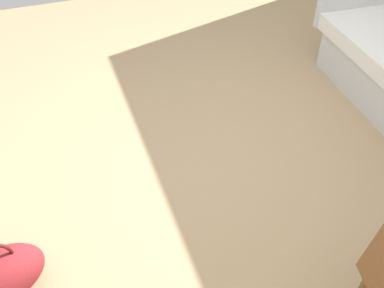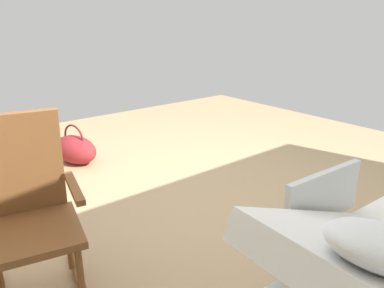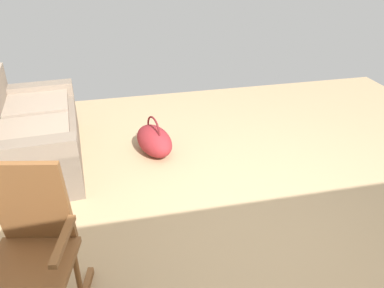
# 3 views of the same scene
# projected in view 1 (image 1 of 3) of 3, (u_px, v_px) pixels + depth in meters

# --- Properties ---
(ground_plane) EXTENTS (6.28, 6.28, 0.00)m
(ground_plane) POSITION_uv_depth(u_px,v_px,m) (206.00, 161.00, 3.19)
(ground_plane) COLOR tan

